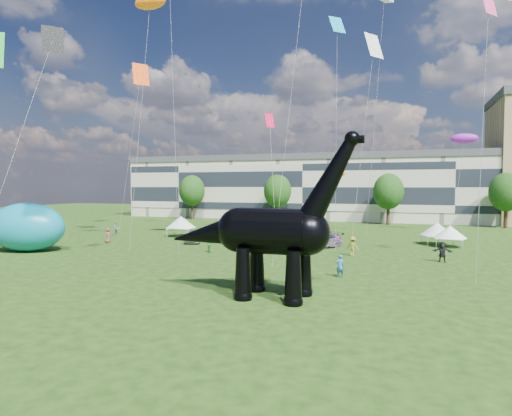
% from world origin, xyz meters
% --- Properties ---
extents(ground, '(220.00, 220.00, 0.00)m').
position_xyz_m(ground, '(0.00, 0.00, 0.00)').
color(ground, '#16330C').
rests_on(ground, ground).
extents(terrace_row, '(78.00, 11.00, 12.00)m').
position_xyz_m(terrace_row, '(-8.00, 62.00, 6.00)').
color(terrace_row, beige).
rests_on(terrace_row, ground).
extents(tree_far_left, '(5.20, 5.20, 9.44)m').
position_xyz_m(tree_far_left, '(-30.00, 53.00, 6.29)').
color(tree_far_left, '#382314').
rests_on(tree_far_left, ground).
extents(tree_mid_left, '(5.20, 5.20, 9.44)m').
position_xyz_m(tree_mid_left, '(-12.00, 53.00, 6.29)').
color(tree_mid_left, '#382314').
rests_on(tree_mid_left, ground).
extents(tree_mid_right, '(5.20, 5.20, 9.44)m').
position_xyz_m(tree_mid_right, '(8.00, 53.00, 6.29)').
color(tree_mid_right, '#382314').
rests_on(tree_mid_right, ground).
extents(tree_far_right, '(5.20, 5.20, 9.44)m').
position_xyz_m(tree_far_right, '(26.00, 53.00, 6.29)').
color(tree_far_right, '#382314').
rests_on(tree_far_right, ground).
extents(dinosaur_sculpture, '(12.51, 3.54, 10.24)m').
position_xyz_m(dinosaur_sculpture, '(2.51, 0.19, 3.87)').
color(dinosaur_sculpture, black).
rests_on(dinosaur_sculpture, ground).
extents(car_silver, '(3.13, 4.92, 1.56)m').
position_xyz_m(car_silver, '(-13.15, 21.20, 0.78)').
color(car_silver, '#A4A4A9').
rests_on(car_silver, ground).
extents(car_grey, '(4.94, 3.61, 1.55)m').
position_xyz_m(car_grey, '(-7.13, 23.38, 0.78)').
color(car_grey, slate).
rests_on(car_grey, ground).
extents(car_white, '(5.86, 4.67, 1.48)m').
position_xyz_m(car_white, '(-6.12, 23.01, 0.74)').
color(car_white, silver).
rests_on(car_white, ground).
extents(car_dark, '(5.09, 5.77, 1.60)m').
position_xyz_m(car_dark, '(1.90, 21.64, 0.80)').
color(car_dark, '#595960').
rests_on(car_dark, ground).
extents(gazebo_near, '(4.34, 4.34, 2.55)m').
position_xyz_m(gazebo_near, '(14.18, 28.67, 1.79)').
color(gazebo_near, silver).
rests_on(gazebo_near, ground).
extents(gazebo_far, '(3.94, 3.94, 2.40)m').
position_xyz_m(gazebo_far, '(15.39, 26.91, 1.68)').
color(gazebo_far, white).
rests_on(gazebo_far, ground).
extents(gazebo_left, '(4.54, 4.54, 2.74)m').
position_xyz_m(gazebo_left, '(-17.61, 26.03, 1.92)').
color(gazebo_left, white).
rests_on(gazebo_left, ground).
extents(inflatable_teal, '(8.88, 6.49, 5.04)m').
position_xyz_m(inflatable_teal, '(-26.26, 9.31, 2.52)').
color(inflatable_teal, '#0D82A0').
rests_on(inflatable_teal, ground).
extents(visitors, '(52.61, 25.44, 1.88)m').
position_xyz_m(visitors, '(-1.83, 18.91, 0.91)').
color(visitors, '#2A649A').
rests_on(visitors, ground).
extents(kites, '(50.85, 45.53, 29.31)m').
position_xyz_m(kites, '(2.98, 27.36, 24.77)').
color(kites, '#E50F45').
rests_on(kites, ground).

